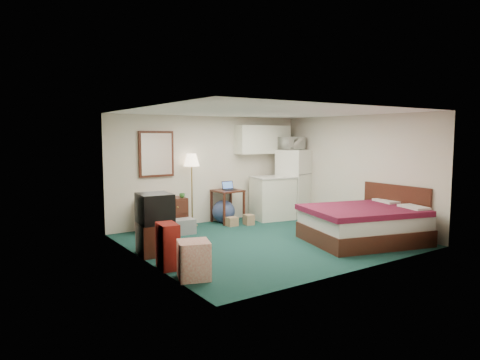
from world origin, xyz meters
TOP-DOWN VIEW (x-y plane):
  - floor at (0.00, 0.00)m, footprint 5.00×4.50m
  - ceiling at (0.00, 0.00)m, footprint 5.00×4.50m
  - walls at (0.00, 0.00)m, footprint 5.01×4.51m
  - mirror at (-1.35, 2.22)m, footprint 0.80×0.06m
  - upper_cabinets at (1.45, 2.08)m, footprint 1.50×0.35m
  - headboard at (2.46, -1.11)m, footprint 0.06×1.56m
  - dresser at (-1.33, 1.98)m, footprint 1.05×0.52m
  - floor_lamp at (-0.58, 2.05)m, footprint 0.38×0.38m
  - desk at (0.30, 1.93)m, footprint 0.63×0.63m
  - exercise_ball at (0.20, 1.96)m, footprint 0.55×0.55m
  - kitchen_counter at (1.44, 1.66)m, footprint 1.04×0.85m
  - fridge at (2.13, 1.67)m, footprint 0.87×0.87m
  - bed at (1.48, -1.11)m, footprint 2.44×2.12m
  - tv_stand at (-2.21, 0.33)m, footprint 0.61×0.66m
  - suitcase at (-2.35, -0.55)m, footprint 0.33×0.47m
  - retail_box at (-2.25, -1.20)m, footprint 0.56×0.56m
  - file_bin at (-1.10, 1.44)m, footprint 0.47×0.37m
  - cardboard_box_a at (0.16, 1.53)m, footprint 0.24×0.21m
  - cardboard_box_b at (0.56, 1.43)m, footprint 0.23×0.26m
  - laptop at (0.32, 1.87)m, footprint 0.31×0.25m
  - crt_tv at (-2.19, 0.34)m, footprint 0.61×0.65m
  - microwave at (2.05, 1.68)m, footprint 0.61×0.38m
  - book_a at (-1.56, 1.91)m, footprint 0.16×0.03m
  - book_b at (-1.38, 2.08)m, footprint 0.18×0.07m
  - mug at (-0.92, 1.87)m, footprint 0.14×0.12m

SIDE VIEW (x-z plane):
  - floor at x=0.00m, z-range -0.01..0.01m
  - cardboard_box_a at x=0.16m, z-range 0.00..0.20m
  - cardboard_box_b at x=0.56m, z-range 0.00..0.23m
  - file_bin at x=-1.10m, z-range 0.00..0.31m
  - exercise_ball at x=0.20m, z-range 0.00..0.53m
  - tv_stand at x=-2.21m, z-range 0.00..0.54m
  - retail_box at x=-2.25m, z-range 0.00..0.55m
  - bed at x=1.48m, z-range 0.00..0.67m
  - dresser at x=-1.33m, z-range 0.00..0.70m
  - suitcase at x=-2.35m, z-range 0.00..0.71m
  - desk at x=0.30m, z-range 0.00..0.78m
  - kitchen_counter at x=1.44m, z-range 0.00..1.02m
  - headboard at x=2.46m, z-range 0.05..1.05m
  - mug at x=-0.92m, z-range 0.70..0.82m
  - crt_tv at x=-2.19m, z-range 0.54..1.06m
  - book_a at x=-1.56m, z-range 0.70..0.91m
  - book_b at x=-1.38m, z-range 0.70..0.94m
  - floor_lamp at x=-0.58m, z-range 0.00..1.64m
  - fridge at x=2.13m, z-range 0.00..1.69m
  - laptop at x=0.32m, z-range 0.78..0.98m
  - walls at x=0.00m, z-range 0.00..2.50m
  - mirror at x=-1.35m, z-range 1.15..2.15m
  - microwave at x=2.05m, z-range 1.69..2.09m
  - upper_cabinets at x=1.45m, z-range 1.60..2.30m
  - ceiling at x=0.00m, z-range 2.50..2.50m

